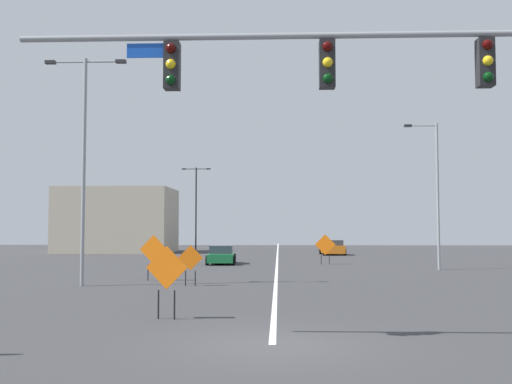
% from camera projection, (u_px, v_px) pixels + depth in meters
% --- Properties ---
extents(ground, '(144.14, 144.14, 0.00)m').
position_uv_depth(ground, '(272.00, 345.00, 12.69)').
color(ground, '#38383A').
extents(road_centre_stripe, '(0.16, 80.08, 0.01)m').
position_uv_depth(road_centre_stripe, '(277.00, 256.00, 52.63)').
color(road_centre_stripe, white).
rests_on(road_centre_stripe, ground).
extents(traffic_signal_assembly, '(13.74, 0.44, 7.22)m').
position_uv_depth(traffic_signal_assembly, '(416.00, 87.00, 12.89)').
color(traffic_signal_assembly, gray).
rests_on(traffic_signal_assembly, ground).
extents(street_lamp_far_left, '(3.56, 0.24, 9.88)m').
position_uv_depth(street_lamp_far_left, '(84.00, 153.00, 25.78)').
color(street_lamp_far_left, gray).
rests_on(street_lamp_far_left, ground).
extents(street_lamp_near_left, '(3.16, 0.24, 9.12)m').
position_uv_depth(street_lamp_near_left, '(196.00, 202.00, 65.63)').
color(street_lamp_near_left, black).
rests_on(street_lamp_near_left, ground).
extents(street_lamp_mid_left, '(2.02, 0.24, 8.78)m').
position_uv_depth(street_lamp_mid_left, '(435.00, 189.00, 35.62)').
color(street_lamp_mid_left, gray).
rests_on(street_lamp_mid_left, ground).
extents(construction_sign_right_lane, '(1.18, 0.22, 1.99)m').
position_uv_depth(construction_sign_right_lane, '(167.00, 272.00, 16.30)').
color(construction_sign_right_lane, orange).
rests_on(construction_sign_right_lane, ground).
extents(construction_sign_left_shoulder, '(1.09, 0.09, 1.75)m').
position_uv_depth(construction_sign_left_shoulder, '(191.00, 260.00, 25.57)').
color(construction_sign_left_shoulder, orange).
rests_on(construction_sign_left_shoulder, ground).
extents(construction_sign_left_lane, '(1.40, 0.26, 2.04)m').
position_uv_depth(construction_sign_left_lane, '(325.00, 246.00, 40.48)').
color(construction_sign_left_lane, orange).
rests_on(construction_sign_left_lane, ground).
extents(construction_sign_median_near, '(1.36, 0.30, 2.15)m').
position_uv_depth(construction_sign_median_near, '(153.00, 252.00, 28.06)').
color(construction_sign_median_near, orange).
rests_on(construction_sign_median_near, ground).
extents(car_green_far, '(2.10, 4.16, 1.27)m').
position_uv_depth(car_green_far, '(221.00, 255.00, 40.97)').
color(car_green_far, '#196B38').
rests_on(car_green_far, ground).
extents(car_orange_near, '(2.21, 3.95, 1.36)m').
position_uv_depth(car_orange_near, '(332.00, 248.00, 54.56)').
color(car_orange_near, orange).
rests_on(car_orange_near, ground).
extents(roadside_building_west, '(11.08, 8.20, 6.46)m').
position_uv_depth(roadside_building_west, '(118.00, 220.00, 60.40)').
color(roadside_building_west, '#B2A893').
rests_on(roadside_building_west, ground).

